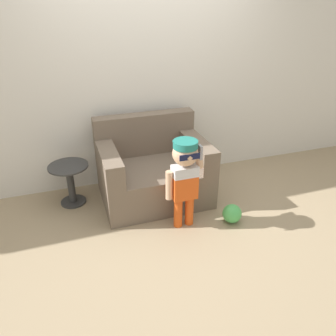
# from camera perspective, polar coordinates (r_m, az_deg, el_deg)

# --- Properties ---
(ground_plane) EXTENTS (10.00, 10.00, 0.00)m
(ground_plane) POSITION_cam_1_polar(r_m,az_deg,el_deg) (3.58, 0.37, -6.57)
(ground_plane) COLOR #998466
(wall_back) EXTENTS (10.00, 0.05, 2.60)m
(wall_back) POSITION_cam_1_polar(r_m,az_deg,el_deg) (3.77, -3.49, 16.59)
(wall_back) COLOR silver
(wall_back) RESTS_ON ground_plane
(armchair) EXTENTS (1.14, 0.87, 0.87)m
(armchair) POSITION_cam_1_polar(r_m,az_deg,el_deg) (3.61, -2.67, -0.55)
(armchair) COLOR #6B5B4C
(armchair) RESTS_ON ground_plane
(person_child) EXTENTS (0.37, 0.28, 0.90)m
(person_child) POSITION_cam_1_polar(r_m,az_deg,el_deg) (2.99, 2.91, -0.55)
(person_child) COLOR #E05119
(person_child) RESTS_ON ground_plane
(side_table) EXTENTS (0.42, 0.42, 0.46)m
(side_table) POSITION_cam_1_polar(r_m,az_deg,el_deg) (3.65, -16.65, -2.09)
(side_table) COLOR #333333
(side_table) RESTS_ON ground_plane
(toy_ball) EXTENTS (0.19, 0.19, 0.19)m
(toy_ball) POSITION_cam_1_polar(r_m,az_deg,el_deg) (3.36, 11.08, -7.79)
(toy_ball) COLOR #4CB256
(toy_ball) RESTS_ON ground_plane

